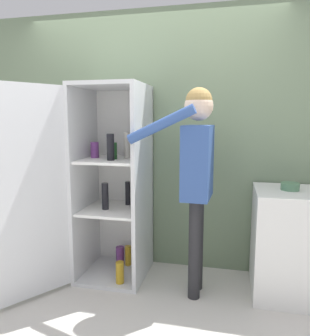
% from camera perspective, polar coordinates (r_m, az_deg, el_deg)
% --- Properties ---
extents(ground_plane, '(12.00, 12.00, 0.00)m').
position_cam_1_polar(ground_plane, '(2.81, -5.76, -23.76)').
color(ground_plane, beige).
extents(wall_back, '(7.00, 0.06, 2.55)m').
position_cam_1_polar(wall_back, '(3.33, -0.61, 4.65)').
color(wall_back, gray).
rests_on(wall_back, ground_plane).
extents(refrigerator, '(0.99, 1.16, 1.81)m').
position_cam_1_polar(refrigerator, '(3.07, -9.61, -2.85)').
color(refrigerator, silver).
rests_on(refrigerator, ground_plane).
extents(person, '(0.66, 0.52, 1.75)m').
position_cam_1_polar(person, '(2.72, 7.25, 0.86)').
color(person, '#262628').
rests_on(person, ground_plane).
extents(counter, '(0.77, 0.64, 0.91)m').
position_cam_1_polar(counter, '(3.10, 23.96, -11.95)').
color(counter, white).
rests_on(counter, ground_plane).
extents(bowl, '(0.15, 0.15, 0.06)m').
position_cam_1_polar(bowl, '(2.97, 22.47, -2.99)').
color(bowl, '#517F5B').
rests_on(bowl, counter).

